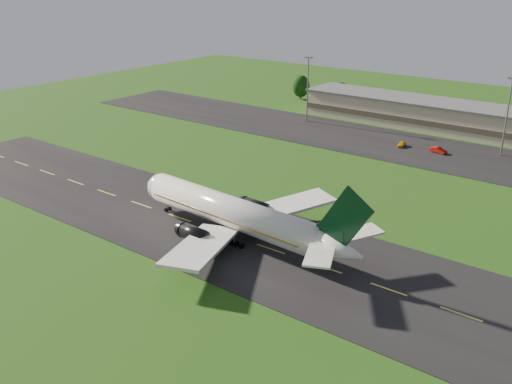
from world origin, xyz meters
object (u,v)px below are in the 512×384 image
Objects in this scene: service_vehicle_a at (402,144)px; service_vehicle_b at (438,150)px; airliner at (235,214)px; light_mast_west at (308,81)px; light_mast_centre at (508,107)px.

service_vehicle_b reaches higher than service_vehicle_a.
airliner is 72.88m from service_vehicle_b.
light_mast_west is 4.45× the size of service_vehicle_b.
airliner is 2.52× the size of light_mast_west.
light_mast_centre is 19.83m from service_vehicle_b.
light_mast_centre reaches higher than airliner.
airliner is at bearing -106.62° from light_mast_centre.
service_vehicle_b is at bearing -6.45° from service_vehicle_a.
light_mast_centre is at bearing 0.00° from light_mast_west.
airliner is 83.93m from light_mast_centre.
light_mast_west reaches higher than airliner.
light_mast_west reaches higher than service_vehicle_a.
service_vehicle_a is 10.13m from service_vehicle_b.
service_vehicle_a is at bearing 103.92° from service_vehicle_b.
light_mast_centre reaches higher than service_vehicle_a.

